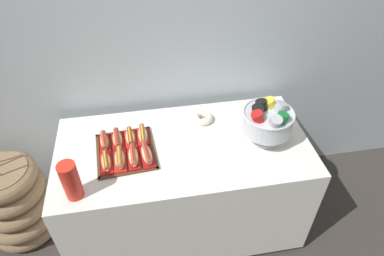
# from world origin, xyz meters

# --- Properties ---
(ground_plane) EXTENTS (10.00, 10.00, 0.00)m
(ground_plane) POSITION_xyz_m (0.00, 0.00, 0.00)
(ground_plane) COLOR #38332D
(back_wall) EXTENTS (6.00, 0.10, 2.60)m
(back_wall) POSITION_xyz_m (0.00, 0.50, 1.30)
(back_wall) COLOR #B2BCC1
(back_wall) RESTS_ON ground_plane
(buffet_table) EXTENTS (1.50, 0.75, 0.77)m
(buffet_table) POSITION_xyz_m (0.00, 0.00, 0.40)
(buffet_table) COLOR white
(buffet_table) RESTS_ON ground_plane
(floor_vase) EXTENTS (0.50, 0.50, 1.20)m
(floor_vase) POSITION_xyz_m (-1.13, 0.14, 0.29)
(floor_vase) COLOR #896B4C
(floor_vase) RESTS_ON ground_plane
(serving_tray) EXTENTS (0.35, 0.38, 0.01)m
(serving_tray) POSITION_xyz_m (-0.34, -0.00, 0.77)
(serving_tray) COLOR #56331E
(serving_tray) RESTS_ON buffet_table
(hot_dog_0) EXTENTS (0.08, 0.17, 0.06)m
(hot_dog_0) POSITION_xyz_m (-0.44, -0.09, 0.80)
(hot_dog_0) COLOR red
(hot_dog_0) RESTS_ON serving_tray
(hot_dog_1) EXTENTS (0.07, 0.17, 0.06)m
(hot_dog_1) POSITION_xyz_m (-0.37, -0.09, 0.80)
(hot_dog_1) COLOR red
(hot_dog_1) RESTS_ON serving_tray
(hot_dog_2) EXTENTS (0.07, 0.17, 0.06)m
(hot_dog_2) POSITION_xyz_m (-0.29, -0.08, 0.80)
(hot_dog_2) COLOR #B21414
(hot_dog_2) RESTS_ON serving_tray
(hot_dog_3) EXTENTS (0.09, 0.19, 0.06)m
(hot_dog_3) POSITION_xyz_m (-0.22, -0.07, 0.80)
(hot_dog_3) COLOR #B21414
(hot_dog_3) RESTS_ON serving_tray
(hot_dog_4) EXTENTS (0.08, 0.16, 0.06)m
(hot_dog_4) POSITION_xyz_m (-0.46, 0.07, 0.80)
(hot_dog_4) COLOR #B21414
(hot_dog_4) RESTS_ON serving_tray
(hot_dog_5) EXTENTS (0.08, 0.17, 0.06)m
(hot_dog_5) POSITION_xyz_m (-0.38, 0.08, 0.80)
(hot_dog_5) COLOR #B21414
(hot_dog_5) RESTS_ON serving_tray
(hot_dog_6) EXTENTS (0.07, 0.16, 0.06)m
(hot_dog_6) POSITION_xyz_m (-0.31, 0.08, 0.80)
(hot_dog_6) COLOR red
(hot_dog_6) RESTS_ON serving_tray
(hot_dog_7) EXTENTS (0.07, 0.17, 0.06)m
(hot_dog_7) POSITION_xyz_m (-0.23, 0.09, 0.80)
(hot_dog_7) COLOR red
(hot_dog_7) RESTS_ON serving_tray
(punch_bowl) EXTENTS (0.30, 0.30, 0.27)m
(punch_bowl) POSITION_xyz_m (0.49, -0.04, 0.92)
(punch_bowl) COLOR silver
(punch_bowl) RESTS_ON buffet_table
(cup_stack) EXTENTS (0.09, 0.09, 0.22)m
(cup_stack) POSITION_xyz_m (-0.60, -0.27, 0.88)
(cup_stack) COLOR red
(cup_stack) RESTS_ON buffet_table
(donut) EXTENTS (0.13, 0.13, 0.04)m
(donut) POSITION_xyz_m (0.16, 0.20, 0.79)
(donut) COLOR silver
(donut) RESTS_ON buffet_table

